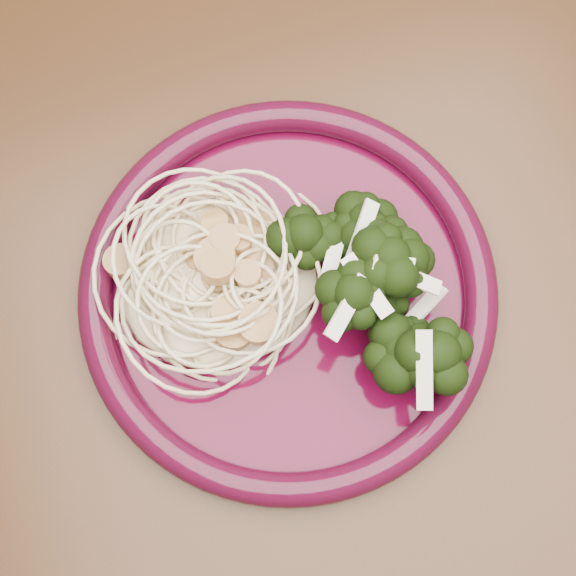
# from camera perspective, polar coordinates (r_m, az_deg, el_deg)

# --- Properties ---
(dining_table) EXTENTS (1.20, 0.80, 0.75)m
(dining_table) POSITION_cam_1_polar(r_m,az_deg,el_deg) (0.69, 7.80, 4.05)
(dining_table) COLOR #472814
(dining_table) RESTS_ON ground
(dinner_plate) EXTENTS (0.38, 0.38, 0.02)m
(dinner_plate) POSITION_cam_1_polar(r_m,az_deg,el_deg) (0.55, 0.00, -0.27)
(dinner_plate) COLOR #43041C
(dinner_plate) RESTS_ON dining_table
(spaghetti_pile) EXTENTS (0.18, 0.17, 0.03)m
(spaghetti_pile) POSITION_cam_1_polar(r_m,az_deg,el_deg) (0.54, -4.98, 0.69)
(spaghetti_pile) COLOR beige
(spaghetti_pile) RESTS_ON dinner_plate
(scallop_cluster) EXTENTS (0.18, 0.18, 0.05)m
(scallop_cluster) POSITION_cam_1_polar(r_m,az_deg,el_deg) (0.51, -5.34, 1.92)
(scallop_cluster) COLOR tan
(scallop_cluster) RESTS_ON spaghetti_pile
(broccoli_pile) EXTENTS (0.15, 0.18, 0.05)m
(broccoli_pile) POSITION_cam_1_polar(r_m,az_deg,el_deg) (0.53, 6.24, -0.42)
(broccoli_pile) COLOR black
(broccoli_pile) RESTS_ON dinner_plate
(onion_garnish) EXTENTS (0.10, 0.12, 0.05)m
(onion_garnish) POSITION_cam_1_polar(r_m,az_deg,el_deg) (0.50, 6.64, 0.57)
(onion_garnish) COLOR white
(onion_garnish) RESTS_ON broccoli_pile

